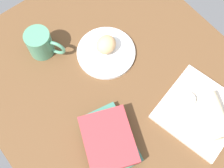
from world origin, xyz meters
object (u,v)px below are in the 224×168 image
Objects in this scene: round_plate at (106,53)px; square_plate at (199,111)px; breakfast_wrap at (215,116)px; coffee_mug at (41,43)px; book_stack at (109,140)px; scone_pastry at (106,45)px; sauce_cup at (187,100)px.

square_plate reaches higher than round_plate.
round_plate is 39.79cm from square_plate.
square_plate is 6.08cm from breakfast_wrap.
book_stack is at bearing 177.04° from coffee_mug.
scone_pastry is at bearing -128.92° from coffee_mug.
breakfast_wrap is at bearing -116.65° from book_stack.
breakfast_wrap is (-42.72, -11.73, 4.17)cm from round_plate.
breakfast_wrap is 65.54cm from coffee_mug.
scone_pastry is 1.47× the size of sauce_cup.
coffee_mug reaches higher than round_plate.
square_plate is at bearing 127.36° from breakfast_wrap.
book_stack is at bearing 178.17° from breakfast_wrap.
book_stack is (-26.83, 19.93, 2.18)cm from round_plate.
scone_pastry is (0.89, -0.78, 3.78)cm from round_plate.
round_plate is 34.22cm from sauce_cup.
breakfast_wrap reaches higher than round_plate.
square_plate is 1.04× the size of book_stack.
square_plate is 61.33cm from coffee_mug.
scone_pastry is 44.96cm from breakfast_wrap.
scone_pastry is 34.64cm from book_stack.
scone_pastry reaches higher than round_plate.
round_plate is at bearing 15.68° from square_plate.
round_plate is 3.96cm from scone_pastry.
coffee_mug is (14.94, 18.50, 0.83)cm from scone_pastry.
scone_pastry is 0.52× the size of breakfast_wrap.
scone_pastry is at bearing 128.92° from breakfast_wrap.
square_plate is (-39.20, -9.97, -3.68)cm from scone_pastry.
book_stack is at bearing 143.23° from scone_pastry.
square_plate is at bearing -167.46° from sauce_cup.
sauce_cup is at bearing 12.54° from square_plate.
book_stack is (11.48, 30.68, 2.08)cm from square_plate.
coffee_mug is (48.63, 27.25, 2.44)cm from sauce_cup.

